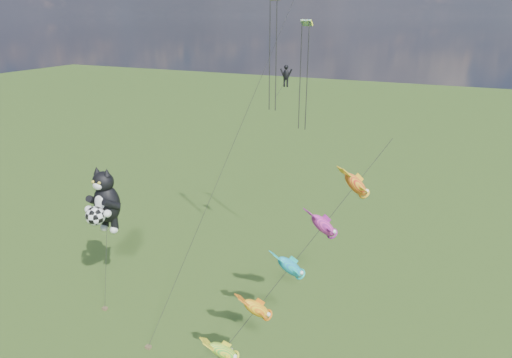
% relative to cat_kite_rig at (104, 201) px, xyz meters
% --- Properties ---
extents(ground, '(300.00, 300.00, 0.00)m').
position_rel_cat_kite_rig_xyz_m(ground, '(-2.21, -7.42, -8.65)').
color(ground, '#1E3B0E').
extents(cat_kite_rig, '(2.80, 4.25, 11.54)m').
position_rel_cat_kite_rig_xyz_m(cat_kite_rig, '(0.00, 0.00, 0.00)').
color(cat_kite_rig, brown).
rests_on(cat_kite_rig, ground).
extents(fish_windsock_rig, '(10.17, 12.45, 16.01)m').
position_rel_cat_kite_rig_xyz_m(fish_windsock_rig, '(17.46, -3.61, 0.33)').
color(fish_windsock_rig, brown).
rests_on(fish_windsock_rig, ground).
extents(parafoil_rig, '(6.84, 16.53, 26.74)m').
position_rel_cat_kite_rig_xyz_m(parafoil_rig, '(12.04, 9.20, 10.05)').
color(parafoil_rig, brown).
rests_on(parafoil_rig, ground).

